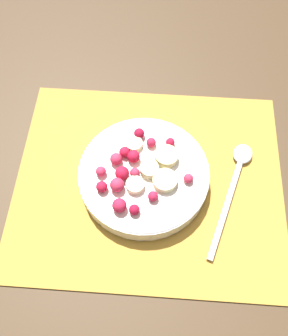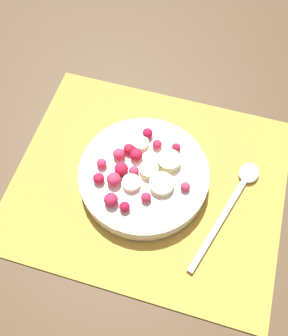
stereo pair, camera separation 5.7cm
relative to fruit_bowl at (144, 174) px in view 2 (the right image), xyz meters
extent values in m
plane|color=#4C3823|center=(-0.01, 0.00, -0.03)|extent=(3.00, 3.00, 0.00)
cube|color=gold|center=(-0.01, 0.00, -0.02)|extent=(0.43, 0.36, 0.01)
cylinder|color=white|center=(0.00, 0.00, -0.01)|extent=(0.20, 0.20, 0.03)
torus|color=white|center=(0.00, 0.00, 0.01)|extent=(0.20, 0.20, 0.01)
cylinder|color=white|center=(0.00, 0.00, 0.01)|extent=(0.18, 0.18, 0.00)
cylinder|color=#F4EAB7|center=(0.01, 0.03, 0.02)|extent=(0.03, 0.03, 0.01)
cylinder|color=#F4EAB7|center=(0.02, -0.04, 0.02)|extent=(0.03, 0.03, 0.01)
cylinder|color=beige|center=(-0.03, 0.02, 0.02)|extent=(0.05, 0.05, 0.01)
cylinder|color=beige|center=(-0.01, 0.00, 0.02)|extent=(0.03, 0.03, 0.01)
cylinder|color=beige|center=(-0.03, -0.02, 0.02)|extent=(0.04, 0.04, 0.01)
sphere|color=red|center=(0.02, -0.02, 0.02)|extent=(0.02, 0.02, 0.02)
sphere|color=#D12347|center=(-0.02, 0.05, 0.02)|extent=(0.02, 0.02, 0.02)
sphere|color=red|center=(0.06, 0.04, 0.02)|extent=(0.02, 0.02, 0.02)
sphere|color=#DB3356|center=(0.01, 0.01, 0.02)|extent=(0.02, 0.02, 0.02)
sphere|color=red|center=(0.03, 0.01, 0.02)|extent=(0.02, 0.02, 0.02)
sphere|color=#DB3356|center=(-0.07, 0.01, 0.02)|extent=(0.01, 0.01, 0.01)
sphere|color=#B21433|center=(0.01, 0.07, 0.02)|extent=(0.02, 0.02, 0.02)
sphere|color=red|center=(0.03, -0.03, 0.02)|extent=(0.02, 0.02, 0.02)
sphere|color=#DB3356|center=(0.04, -0.01, 0.02)|extent=(0.02, 0.02, 0.02)
sphere|color=#DB3356|center=(0.06, 0.01, 0.02)|extent=(0.02, 0.02, 0.02)
sphere|color=#D12347|center=(0.03, 0.06, 0.02)|extent=(0.02, 0.02, 0.02)
sphere|color=#B21433|center=(0.01, -0.06, 0.02)|extent=(0.02, 0.02, 0.02)
sphere|color=#D12347|center=(-0.01, -0.05, 0.02)|extent=(0.02, 0.02, 0.02)
sphere|color=#DB3356|center=(0.04, 0.03, 0.02)|extent=(0.02, 0.02, 0.02)
sphere|color=red|center=(-0.04, -0.05, 0.02)|extent=(0.01, 0.01, 0.01)
cube|color=silver|center=(-0.13, 0.04, -0.02)|extent=(0.06, 0.17, 0.00)
ellipsoid|color=silver|center=(-0.16, -0.06, -0.02)|extent=(0.04, 0.05, 0.01)
camera|label=1|loc=(-0.02, 0.27, 0.52)|focal=40.00mm
camera|label=2|loc=(-0.07, 0.26, 0.52)|focal=40.00mm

